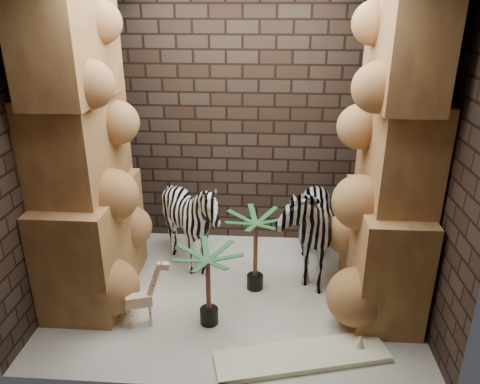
# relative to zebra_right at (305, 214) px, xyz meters

# --- Properties ---
(floor) EXTENTS (3.50, 3.50, 0.00)m
(floor) POSITION_rel_zebra_right_xyz_m (-0.71, -0.52, -0.68)
(floor) COLOR white
(floor) RESTS_ON ground
(wall_back) EXTENTS (3.50, 0.00, 3.50)m
(wall_back) POSITION_rel_zebra_right_xyz_m (-0.71, 0.73, 0.82)
(wall_back) COLOR black
(wall_back) RESTS_ON ground
(wall_front) EXTENTS (3.50, 0.00, 3.50)m
(wall_front) POSITION_rel_zebra_right_xyz_m (-0.71, -1.77, 0.82)
(wall_front) COLOR black
(wall_front) RESTS_ON ground
(wall_left) EXTENTS (0.00, 3.00, 3.00)m
(wall_left) POSITION_rel_zebra_right_xyz_m (-2.46, -0.52, 0.82)
(wall_left) COLOR black
(wall_left) RESTS_ON ground
(wall_right) EXTENTS (0.00, 3.00, 3.00)m
(wall_right) POSITION_rel_zebra_right_xyz_m (1.04, -0.52, 0.82)
(wall_right) COLOR black
(wall_right) RESTS_ON ground
(rock_pillar_left) EXTENTS (0.68, 1.30, 3.00)m
(rock_pillar_left) POSITION_rel_zebra_right_xyz_m (-2.11, -0.52, 0.82)
(rock_pillar_left) COLOR tan
(rock_pillar_left) RESTS_ON floor
(rock_pillar_right) EXTENTS (0.58, 1.25, 3.00)m
(rock_pillar_right) POSITION_rel_zebra_right_xyz_m (0.71, -0.52, 0.82)
(rock_pillar_right) COLOR tan
(rock_pillar_right) RESTS_ON floor
(zebra_right) EXTENTS (0.64, 1.15, 1.36)m
(zebra_right) POSITION_rel_zebra_right_xyz_m (0.00, 0.00, 0.00)
(zebra_right) COLOR white
(zebra_right) RESTS_ON floor
(zebra_left) EXTENTS (1.04, 1.23, 1.01)m
(zebra_left) POSITION_rel_zebra_right_xyz_m (-1.21, -0.04, -0.17)
(zebra_left) COLOR white
(zebra_left) RESTS_ON floor
(giraffe_toy) EXTENTS (0.37, 0.21, 0.68)m
(giraffe_toy) POSITION_rel_zebra_right_xyz_m (-1.52, -1.06, -0.34)
(giraffe_toy) COLOR #FFD8A4
(giraffe_toy) RESTS_ON floor
(palm_front) EXTENTS (0.36, 0.36, 0.84)m
(palm_front) POSITION_rel_zebra_right_xyz_m (-0.50, -0.39, -0.26)
(palm_front) COLOR #184824
(palm_front) RESTS_ON floor
(palm_back) EXTENTS (0.36, 0.36, 0.76)m
(palm_back) POSITION_rel_zebra_right_xyz_m (-0.90, -0.98, -0.30)
(palm_back) COLOR #184824
(palm_back) RESTS_ON floor
(surfboard) EXTENTS (1.49, 0.71, 0.05)m
(surfboard) POSITION_rel_zebra_right_xyz_m (-0.07, -1.40, -0.65)
(surfboard) COLOR #FFFDCE
(surfboard) RESTS_ON floor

